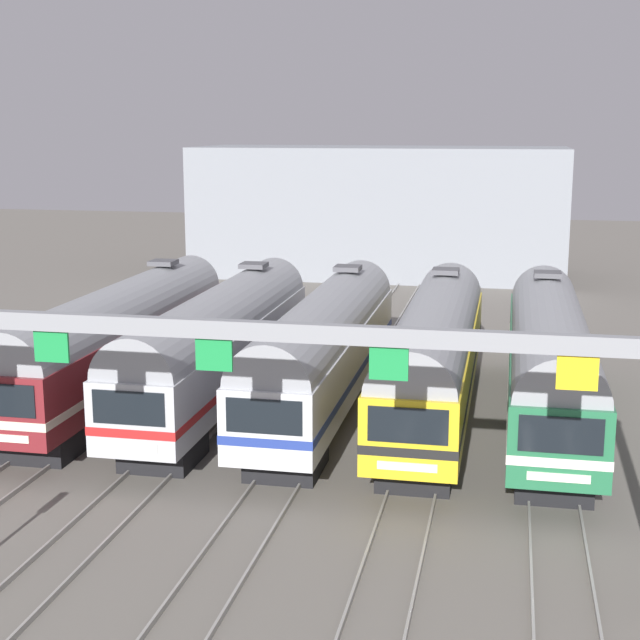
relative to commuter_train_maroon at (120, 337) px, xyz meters
name	(u,v)px	position (x,y,z in m)	size (l,w,h in m)	color
ground_plane	(325,414)	(8.34, 0.00, -2.69)	(160.00, 160.00, 0.00)	slate
track_bed	(384,323)	(8.34, 17.00, -2.61)	(18.18, 70.00, 0.15)	gray
commuter_train_maroon	(120,337)	(0.00, 0.00, 0.00)	(2.88, 18.06, 5.05)	maroon
commuter_train_stainless	(220,341)	(4.17, 0.00, 0.00)	(2.88, 18.06, 5.05)	#B2B5BA
commuter_train_silver	(325,346)	(8.34, 0.00, 0.00)	(2.88, 18.06, 5.05)	silver
commuter_train_yellow	(434,351)	(12.50, 0.00, 0.00)	(2.88, 18.06, 5.05)	gold
commuter_train_green	(549,357)	(16.67, 0.00, 0.00)	(2.88, 18.06, 5.05)	#236B42
catenary_gantry	(214,370)	(8.34, -13.50, 2.57)	(21.91, 0.44, 6.97)	gray
maintenance_building	(380,211)	(5.53, 35.14, 2.00)	(26.87, 10.00, 9.38)	gray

